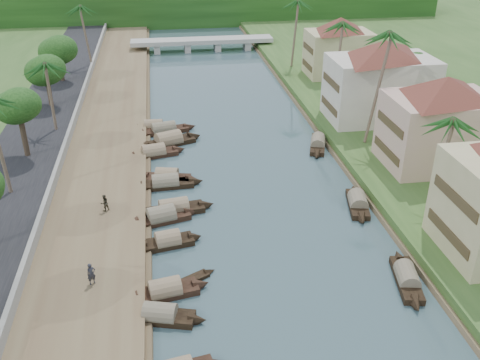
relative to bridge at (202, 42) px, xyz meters
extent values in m
plane|color=#385054|center=(0.00, -72.00, -1.72)|extent=(220.00, 220.00, 0.00)
cube|color=brown|center=(-16.00, -52.00, -1.32)|extent=(10.00, 180.00, 0.80)
cube|color=#2D4D1F|center=(19.00, -52.00, -1.12)|extent=(16.00, 180.00, 1.20)
cube|color=black|center=(-24.50, -52.00, -1.02)|extent=(8.00, 180.00, 1.40)
cube|color=gray|center=(-20.20, -52.00, -0.37)|extent=(0.40, 180.00, 1.10)
cube|color=#14350E|center=(0.00, 23.00, 2.28)|extent=(120.00, 4.00, 8.00)
cube|color=#14350E|center=(0.00, 28.00, 2.28)|extent=(120.00, 4.00, 8.00)
cube|color=#14350E|center=(0.00, 33.00, 2.28)|extent=(120.00, 4.00, 8.00)
cube|color=#A1A197|center=(0.00, 0.00, 0.28)|extent=(28.00, 4.00, 0.80)
cube|color=#A1A197|center=(-9.00, 0.00, -0.82)|extent=(1.20, 3.50, 1.80)
cube|color=#A1A197|center=(-3.00, 0.00, -0.82)|extent=(1.20, 3.50, 1.80)
cube|color=#A1A197|center=(3.00, 0.00, -0.82)|extent=(1.20, 3.50, 1.80)
cube|color=#A1A197|center=(9.00, 0.00, -0.82)|extent=(1.20, 3.50, 1.80)
cube|color=#43361F|center=(12.95, -74.00, 1.48)|extent=(0.10, 6.40, 0.90)
cube|color=#43361F|center=(12.95, -74.00, 4.68)|extent=(0.10, 6.40, 0.90)
cube|color=tan|center=(20.00, -58.00, 3.23)|extent=(11.00, 8.00, 7.50)
pyramid|color=brown|center=(20.00, -58.00, 8.08)|extent=(14.11, 14.11, 2.20)
cube|color=#43361F|center=(14.45, -58.00, 1.35)|extent=(0.10, 6.40, 0.90)
cube|color=#43361F|center=(14.45, -58.00, 4.35)|extent=(0.10, 6.40, 0.90)
cube|color=beige|center=(19.00, -44.00, 3.48)|extent=(13.00, 8.00, 8.00)
pyramid|color=brown|center=(19.00, -44.00, 8.58)|extent=(15.59, 15.59, 2.20)
cube|color=#43361F|center=(12.45, -44.00, 1.48)|extent=(0.10, 6.40, 0.90)
cube|color=#43361F|center=(12.45, -44.00, 4.68)|extent=(0.10, 6.40, 0.90)
cube|color=#C4B583|center=(20.00, -24.00, 2.98)|extent=(10.00, 7.00, 7.00)
pyramid|color=brown|center=(20.00, -24.00, 7.58)|extent=(12.62, 12.62, 2.20)
cube|color=#43361F|center=(14.95, -24.00, 1.23)|extent=(0.10, 5.60, 0.90)
cube|color=#43361F|center=(14.95, -24.00, 4.03)|extent=(0.10, 5.60, 0.90)
cube|color=black|center=(-9.94, -76.97, -1.52)|extent=(5.16, 2.85, 0.70)
cone|color=black|center=(-7.31, -77.72, -1.44)|extent=(1.75, 1.75, 1.57)
cone|color=black|center=(-12.58, -76.23, -1.44)|extent=(1.75, 1.75, 1.57)
cylinder|color=gray|center=(-9.94, -76.97, -1.14)|extent=(4.06, 2.60, 1.63)
cube|color=black|center=(-9.51, -74.32, -1.52)|extent=(5.26, 2.58, 0.70)
cone|color=black|center=(-6.76, -73.82, -1.44)|extent=(1.71, 1.77, 1.70)
cone|color=black|center=(-12.26, -74.82, -1.44)|extent=(1.71, 1.77, 1.70)
cylinder|color=#847454|center=(-9.51, -74.32, -1.14)|extent=(4.10, 2.44, 1.77)
cube|color=black|center=(-9.08, -67.66, -1.52)|extent=(4.64, 2.47, 0.70)
cone|color=black|center=(-6.68, -67.22, -1.44)|extent=(1.56, 1.74, 1.67)
cone|color=black|center=(-11.49, -68.11, -1.44)|extent=(1.56, 1.74, 1.67)
cylinder|color=#847454|center=(-9.08, -67.66, -1.14)|extent=(3.63, 2.35, 1.77)
cube|color=black|center=(-9.56, -63.55, -1.52)|extent=(5.59, 3.17, 0.70)
cone|color=black|center=(-6.71, -62.81, -1.44)|extent=(1.93, 2.04, 1.87)
cone|color=black|center=(-12.40, -64.29, -1.44)|extent=(1.93, 2.04, 1.87)
cylinder|color=gray|center=(-9.56, -63.55, -1.14)|extent=(4.40, 2.93, 1.97)
cube|color=black|center=(-8.33, -62.24, -1.52)|extent=(5.98, 2.62, 0.70)
cone|color=black|center=(-5.15, -61.78, -1.44)|extent=(1.87, 1.86, 1.82)
cone|color=black|center=(-11.51, -62.69, -1.44)|extent=(1.87, 1.86, 1.82)
cylinder|color=#847454|center=(-8.33, -62.24, -1.14)|extent=(4.64, 2.50, 1.89)
cube|color=black|center=(-8.78, -55.53, -1.52)|extent=(5.18, 2.90, 0.70)
cone|color=black|center=(-6.14, -56.16, -1.44)|extent=(1.78, 1.93, 1.79)
cone|color=black|center=(-11.42, -54.90, -1.44)|extent=(1.78, 1.93, 1.79)
cylinder|color=#847454|center=(-8.78, -55.53, -1.14)|extent=(4.07, 2.70, 1.89)
cube|color=black|center=(-8.98, -56.83, -1.52)|extent=(5.87, 1.97, 0.70)
cone|color=black|center=(-5.76, -56.70, -1.44)|extent=(1.72, 1.62, 1.74)
cone|color=black|center=(-12.20, -56.97, -1.44)|extent=(1.72, 1.62, 1.74)
cylinder|color=gray|center=(-8.98, -56.83, -1.14)|extent=(4.50, 1.98, 1.80)
cube|color=black|center=(-10.11, -48.96, -1.52)|extent=(5.76, 2.95, 0.70)
cone|color=black|center=(-7.13, -48.30, -1.44)|extent=(1.90, 1.93, 1.80)
cone|color=black|center=(-13.10, -49.62, -1.44)|extent=(1.90, 1.93, 1.80)
cylinder|color=#847454|center=(-10.11, -48.96, -1.14)|extent=(4.51, 2.74, 1.88)
cube|color=black|center=(-8.27, -45.83, -1.52)|extent=(6.73, 4.31, 0.70)
cone|color=black|center=(-4.96, -44.56, -1.44)|extent=(2.43, 2.50, 2.17)
cone|color=black|center=(-11.57, -47.09, -1.44)|extent=(2.43, 2.50, 2.17)
cylinder|color=#847454|center=(-8.27, -45.83, -1.14)|extent=(5.36, 3.86, 2.27)
cube|color=black|center=(-8.77, -41.98, -1.52)|extent=(6.55, 3.10, 0.70)
cone|color=black|center=(-5.35, -41.21, -1.44)|extent=(2.09, 1.93, 1.79)
cone|color=black|center=(-12.20, -42.75, -1.44)|extent=(2.09, 1.93, 1.79)
cylinder|color=gray|center=(-8.77, -41.98, -1.14)|extent=(5.11, 2.84, 1.83)
cube|color=black|center=(-10.05, -40.70, -1.52)|extent=(5.07, 2.02, 0.70)
cone|color=black|center=(-7.31, -40.93, -1.44)|extent=(1.54, 1.56, 1.61)
cone|color=black|center=(-12.79, -40.47, -1.44)|extent=(1.54, 1.56, 1.61)
cylinder|color=#847454|center=(-10.05, -40.70, -1.14)|extent=(3.91, 1.98, 1.67)
cube|color=black|center=(9.21, -75.64, -1.52)|extent=(2.61, 5.73, 0.70)
cone|color=black|center=(9.80, -72.62, -1.44)|extent=(1.69, 1.81, 1.59)
cone|color=black|center=(8.61, -78.65, -1.44)|extent=(1.69, 1.81, 1.59)
cylinder|color=gray|center=(9.21, -75.64, -1.14)|extent=(2.42, 4.46, 1.63)
cube|color=black|center=(9.47, -63.79, -1.52)|extent=(2.76, 5.59, 0.70)
cone|color=black|center=(10.07, -60.88, -1.44)|extent=(1.81, 1.82, 1.70)
cone|color=black|center=(8.86, -66.71, -1.44)|extent=(1.81, 1.82, 1.70)
cylinder|color=gray|center=(9.47, -63.79, -1.14)|extent=(2.57, 4.37, 1.77)
cube|color=black|center=(9.65, -49.24, -1.52)|extent=(3.44, 6.13, 0.70)
cone|color=black|center=(10.68, -46.13, -1.44)|extent=(1.96, 2.06, 1.71)
cone|color=black|center=(8.63, -52.36, -1.44)|extent=(1.96, 2.06, 1.71)
cylinder|color=gray|center=(9.65, -49.24, -1.14)|extent=(3.07, 4.83, 1.76)
cube|color=black|center=(-7.92, -73.14, -1.62)|extent=(3.99, 2.71, 0.35)
cone|color=black|center=(-5.92, -72.06, -1.62)|extent=(1.32, 1.27, 0.90)
cone|color=black|center=(-9.92, -74.21, -1.62)|extent=(1.32, 1.27, 0.90)
cube|color=black|center=(-10.18, -56.63, -1.62)|extent=(3.61, 1.36, 0.35)
cone|color=black|center=(-8.23, -56.25, -1.62)|extent=(1.00, 0.86, 0.71)
cone|color=black|center=(-12.13, -57.00, -1.62)|extent=(1.00, 0.86, 0.71)
cylinder|color=brown|center=(16.00, -65.93, 3.66)|extent=(1.19, 0.36, 8.37)
sphere|color=#1C521B|center=(16.00, -65.93, 7.68)|extent=(3.20, 3.20, 3.20)
cylinder|color=brown|center=(15.00, -51.48, 5.97)|extent=(2.08, 0.36, 12.91)
sphere|color=#1C521B|center=(15.00, -51.48, 12.19)|extent=(3.20, 3.20, 3.20)
cylinder|color=brown|center=(16.00, -35.69, 4.90)|extent=(0.71, 0.36, 10.85)
sphere|color=#1C521B|center=(16.00, -35.69, 10.10)|extent=(3.20, 3.20, 3.20)
cylinder|color=brown|center=(-24.00, -58.21, 4.55)|extent=(0.71, 0.36, 9.76)
cylinder|color=brown|center=(-22.00, -42.17, 3.85)|extent=(0.41, 0.36, 8.35)
sphere|color=#1C521B|center=(-22.00, -42.17, 7.86)|extent=(3.20, 3.20, 3.20)
cylinder|color=brown|center=(14.00, -18.04, 4.98)|extent=(1.08, 0.36, 11.01)
sphere|color=#1C521B|center=(14.00, -18.04, 10.27)|extent=(3.20, 3.20, 3.20)
cylinder|color=brown|center=(-20.50, -12.41, 4.64)|extent=(1.17, 0.36, 9.91)
sphere|color=#1C521B|center=(-20.50, -12.41, 9.39)|extent=(3.20, 3.20, 3.20)
cylinder|color=#433526|center=(-24.00, -49.56, 1.62)|extent=(0.60, 0.60, 3.97)
ellipsoid|color=#14350E|center=(-24.00, -49.56, 5.42)|extent=(4.42, 4.42, 3.64)
cylinder|color=#433526|center=(-24.00, -32.76, 1.33)|extent=(0.60, 0.60, 3.37)
ellipsoid|color=#14350E|center=(-24.00, -32.76, 4.55)|extent=(4.80, 4.80, 3.95)
cylinder|color=#433526|center=(-24.00, -21.22, 1.28)|extent=(0.60, 0.60, 3.28)
ellipsoid|color=#14350E|center=(-24.00, -21.22, 4.41)|extent=(5.21, 5.21, 4.28)
cylinder|color=#433526|center=(24.00, -42.00, 1.45)|extent=(0.60, 0.60, 4.03)
ellipsoid|color=#14350E|center=(24.00, -42.00, 5.30)|extent=(4.77, 4.77, 3.92)
imported|color=#292A31|center=(-14.92, -73.07, -0.03)|extent=(0.78, 0.68, 1.79)
imported|color=#343024|center=(-14.72, -62.17, -0.10)|extent=(1.02, 0.98, 1.65)
camera|label=1|loc=(-8.75, -106.69, 24.84)|focal=40.00mm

